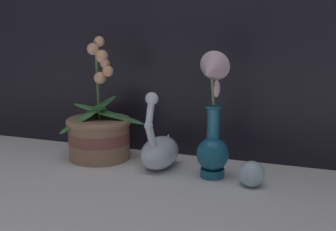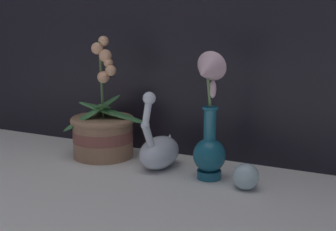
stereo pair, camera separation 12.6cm
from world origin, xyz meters
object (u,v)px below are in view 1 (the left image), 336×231
Objects in this scene: swan_figurine at (160,150)px; blue_vase at (212,124)px; orchid_potted_plant at (99,132)px; glass_sphere at (252,174)px.

swan_figurine is 0.18m from blue_vase.
orchid_potted_plant reaches higher than swan_figurine.
blue_vase is 5.09× the size of glass_sphere.
orchid_potted_plant reaches higher than blue_vase.
swan_figurine reaches higher than glass_sphere.
orchid_potted_plant is 1.61× the size of swan_figurine.
glass_sphere is (0.11, -0.02, -0.11)m from blue_vase.
orchid_potted_plant reaches higher than glass_sphere.
swan_figurine is at bearing -6.70° from orchid_potted_plant.
swan_figurine is (0.20, -0.02, -0.03)m from orchid_potted_plant.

